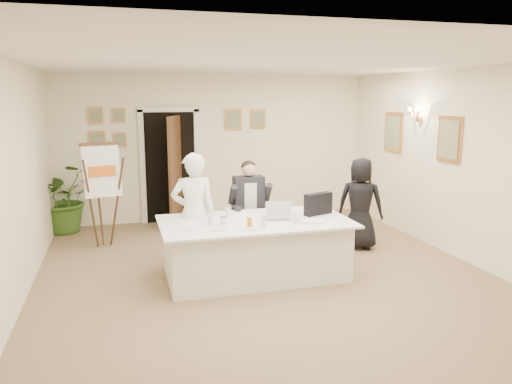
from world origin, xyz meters
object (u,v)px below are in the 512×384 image
Objects in this scene: laptop_bag at (318,204)px; oj_glass at (249,223)px; standing_woman at (360,203)px; steel_jug at (223,221)px; conference_table at (255,248)px; flip_chart at (102,200)px; laptop at (276,208)px; seated_man at (249,207)px; paper_stack at (312,221)px; standing_man at (194,213)px; potted_palm at (65,198)px.

oj_glass is at bearing -178.05° from laptop_bag.
standing_woman is 13.23× the size of steel_jug.
flip_chart is at bearing 135.78° from conference_table.
standing_woman reaches higher than conference_table.
laptop is 0.63m from laptop_bag.
paper_stack is at bearing -61.54° from seated_man.
standing_man is at bearing 121.01° from steel_jug.
steel_jug is at bearing 121.38° from standing_man.
potted_palm is 3.46× the size of laptop.
flip_chart is (-1.98, 1.93, 0.37)m from conference_table.
laptop_bag is (1.69, -0.30, 0.10)m from standing_man.
standing_woman is 1.18× the size of potted_palm.
seated_man is 1.18m from laptop_bag.
flip_chart is 1.00× the size of standing_man.
conference_table is at bearing 63.69° from oj_glass.
seated_man is at bearing 75.23° from oj_glass.
conference_table is at bearing 13.80° from steel_jug.
flip_chart is at bearing 148.94° from laptop.
standing_woman is 1.81m from laptop.
potted_palm reaches higher than steel_jug.
standing_woman reaches higher than oj_glass.
seated_man is (0.18, 1.00, 0.33)m from conference_table.
oj_glass reaches higher than conference_table.
standing_man reaches higher than flip_chart.
standing_man reaches higher than standing_woman.
steel_jug is at bearing -166.20° from conference_table.
oj_glass is (2.49, -3.44, 0.22)m from potted_palm.
conference_table is at bearing 157.18° from paper_stack.
oj_glass is at bearing -97.57° from seated_man.
paper_stack is 0.85m from oj_glass.
laptop_bag is 0.48m from paper_stack.
seated_man is 11.20× the size of oj_glass.
laptop is at bearing -45.83° from potted_palm.
steel_jug reaches higher than paper_stack.
potted_palm reaches higher than conference_table.
potted_palm is 11.24× the size of steel_jug.
standing_man is at bearing -54.87° from potted_palm.
steel_jug is at bearing -159.58° from laptop.
potted_palm is at bearing 120.44° from laptop_bag.
laptop_bag is (0.75, -0.90, 0.20)m from seated_man.
laptop is 0.52m from paper_stack.
standing_woman reaches higher than steel_jug.
standing_woman is (2.70, 0.40, -0.10)m from standing_man.
seated_man is at bearing 79.50° from conference_table.
laptop is 0.78m from steel_jug.
laptop is at bearing 9.40° from conference_table.
conference_table is 19.24× the size of oj_glass.
potted_palm reaches higher than oj_glass.
oj_glass is (-0.17, -0.34, 0.45)m from conference_table.
conference_table is at bearing 152.70° from standing_man.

